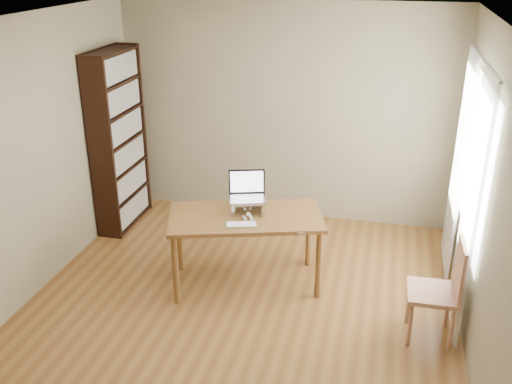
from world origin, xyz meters
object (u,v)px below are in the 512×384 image
object	(u,v)px
bookshelf	(119,140)
chair	(442,288)
desk	(246,224)
laptop	(249,191)
cat	(246,205)
keyboard	(241,225)

from	to	relation	value
bookshelf	chair	world-z (taller)	bookshelf
bookshelf	desk	distance (m)	2.09
desk	laptop	bearing A→B (deg)	72.71
cat	chair	xyz separation A→B (m)	(1.84, -0.59, -0.30)
desk	laptop	distance (m)	0.32
chair	cat	bearing A→B (deg)	161.01
laptop	cat	world-z (taller)	laptop
keyboard	cat	size ratio (longest dim) A/B	0.69
laptop	chair	bearing A→B (deg)	-36.04
desk	cat	xyz separation A→B (m)	(-0.03, 0.11, 0.15)
keyboard	cat	distance (m)	0.34
cat	chair	world-z (taller)	chair
desk	laptop	xyz separation A→B (m)	(-0.00, 0.14, 0.29)
bookshelf	chair	size ratio (longest dim) A/B	2.25
bookshelf	cat	distance (m)	1.99
keyboard	chair	size ratio (longest dim) A/B	0.34
laptop	desk	bearing A→B (deg)	-107.29
laptop	bookshelf	bearing A→B (deg)	136.89
cat	desk	bearing A→B (deg)	-103.45
laptop	cat	distance (m)	0.14
bookshelf	keyboard	distance (m)	2.20
chair	laptop	bearing A→B (deg)	159.88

